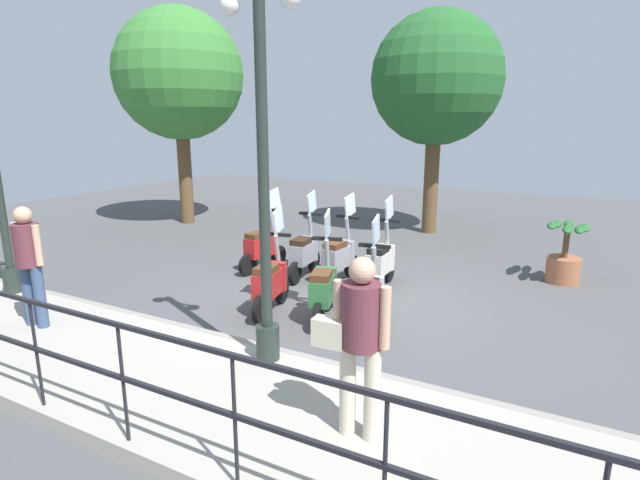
{
  "coord_description": "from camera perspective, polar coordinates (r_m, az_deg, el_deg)",
  "views": [
    {
      "loc": [
        -6.72,
        -3.17,
        2.79
      ],
      "look_at": [
        0.2,
        0.5,
        0.9
      ],
      "focal_mm": 28.0,
      "sensor_mm": 36.0,
      "label": 1
    }
  ],
  "objects": [
    {
      "name": "potted_palm",
      "position": [
        9.71,
        26.14,
        -1.83
      ],
      "size": [
        1.06,
        0.66,
        1.05
      ],
      "color": "#9E5B3D",
      "rests_on": "ground_plane"
    },
    {
      "name": "lamp_post_near",
      "position": [
        5.29,
        -6.43,
        5.24
      ],
      "size": [
        0.26,
        0.9,
        4.25
      ],
      "color": "#232D28",
      "rests_on": "promenade_walkway"
    },
    {
      "name": "tree_large",
      "position": [
        14.19,
        -15.82,
        17.65
      ],
      "size": [
        3.36,
        3.36,
        5.62
      ],
      "color": "brown",
      "rests_on": "ground_plane"
    },
    {
      "name": "pedestrian_distant",
      "position": [
        7.38,
        -30.34,
        -1.74
      ],
      "size": [
        0.34,
        0.49,
        1.59
      ],
      "rotation": [
        0.0,
        0.0,
        3.21
      ],
      "color": "#384C70",
      "rests_on": "promenade_walkway"
    },
    {
      "name": "scooter_far_0",
      "position": [
        8.43,
        6.97,
        -2.41
      ],
      "size": [
        1.23,
        0.44,
        1.54
      ],
      "rotation": [
        0.0,
        0.0,
        0.01
      ],
      "color": "black",
      "rests_on": "ground_plane"
    },
    {
      "name": "promenade_walkway",
      "position": [
        5.49,
        -12.4,
        -16.43
      ],
      "size": [
        2.2,
        20.0,
        0.15
      ],
      "color": "#A39E93",
      "rests_on": "ground_plane"
    },
    {
      "name": "scooter_far_3",
      "position": [
        9.45,
        -6.57,
        -0.64
      ],
      "size": [
        1.23,
        0.46,
        1.54
      ],
      "rotation": [
        0.0,
        0.0,
        -0.16
      ],
      "color": "black",
      "rests_on": "ground_plane"
    },
    {
      "name": "tree_distant",
      "position": [
        12.75,
        13.16,
        17.4
      ],
      "size": [
        3.14,
        3.14,
        5.31
      ],
      "color": "brown",
      "rests_on": "ground_plane"
    },
    {
      "name": "scooter_near_1",
      "position": [
        7.08,
        0.38,
        -5.47
      ],
      "size": [
        1.2,
        0.55,
        1.54
      ],
      "rotation": [
        0.0,
        0.0,
        0.3
      ],
      "color": "black",
      "rests_on": "ground_plane"
    },
    {
      "name": "fence_railing",
      "position": [
        4.47,
        -21.8,
        -12.63
      ],
      "size": [
        0.04,
        16.03,
        1.07
      ],
      "color": "black",
      "rests_on": "promenade_walkway"
    },
    {
      "name": "scooter_far_1",
      "position": [
        8.69,
        2.24,
        -1.84
      ],
      "size": [
        1.23,
        0.44,
        1.54
      ],
      "rotation": [
        0.0,
        0.0,
        -0.1
      ],
      "color": "black",
      "rests_on": "ground_plane"
    },
    {
      "name": "pedestrian_with_bag",
      "position": [
        4.17,
        4.4,
        -10.72
      ],
      "size": [
        0.34,
        0.65,
        1.59
      ],
      "rotation": [
        0.0,
        0.0,
        0.05
      ],
      "color": "beige",
      "rests_on": "promenade_walkway"
    },
    {
      "name": "scooter_near_0",
      "position": [
        6.72,
        5.56,
        -6.57
      ],
      "size": [
        1.23,
        0.45,
        1.54
      ],
      "rotation": [
        0.0,
        0.0,
        0.14
      ],
      "color": "black",
      "rests_on": "ground_plane"
    },
    {
      "name": "ground_plane",
      "position": [
        7.93,
        2.53,
        -7.03
      ],
      "size": [
        28.0,
        28.0,
        0.0
      ],
      "primitive_type": "plane",
      "color": "#4C4C4F"
    },
    {
      "name": "scooter_near_2",
      "position": [
        7.38,
        -5.66,
        -4.72
      ],
      "size": [
        1.22,
        0.48,
        1.54
      ],
      "rotation": [
        0.0,
        0.0,
        0.18
      ],
      "color": "black",
      "rests_on": "ground_plane"
    },
    {
      "name": "scooter_far_2",
      "position": [
        8.96,
        -1.8,
        -1.36
      ],
      "size": [
        1.23,
        0.44,
        1.54
      ],
      "rotation": [
        0.0,
        0.0,
        0.09
      ],
      "color": "black",
      "rests_on": "ground_plane"
    }
  ]
}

